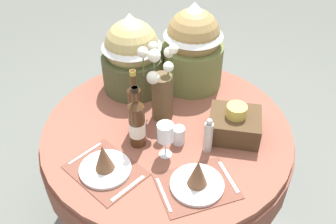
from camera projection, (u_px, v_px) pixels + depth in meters
The scene contains 13 objects.
ground at pixel (167, 212), 2.47m from camera, with size 8.00×8.00×0.00m, color slate.
dining_table at pixel (167, 145), 2.08m from camera, with size 1.32×1.32×0.73m.
place_setting_left at pixel (105, 164), 1.74m from camera, with size 0.43×0.40×0.16m.
place_setting_right at pixel (197, 179), 1.67m from camera, with size 0.42×0.39×0.16m.
flower_vase at pixel (161, 87), 1.95m from camera, with size 0.19×0.22×0.44m.
wine_bottle_left at pixel (137, 123), 1.83m from camera, with size 0.08×0.08×0.34m.
wine_bottle_centre at pixel (135, 109), 1.90m from camera, with size 0.07×0.07×0.37m.
wine_glass_right at pixel (165, 133), 1.76m from camera, with size 0.08×0.08×0.19m.
tumbler_near_left at pixel (179, 135), 1.89m from camera, with size 0.06×0.06×0.09m, color silver.
pepper_mill at pixel (208, 136), 1.82m from camera, with size 0.04×0.04×0.20m.
gift_tub_back_left at pixel (132, 51), 2.13m from camera, with size 0.35×0.35×0.47m.
gift_tub_back_centre at pixel (193, 43), 2.15m from camera, with size 0.35×0.35×0.51m.
woven_basket_side_right at pixel (235, 124), 1.92m from camera, with size 0.25×0.22×0.18m.
Camera 1 is at (0.27, -1.46, 2.07)m, focal length 40.96 mm.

